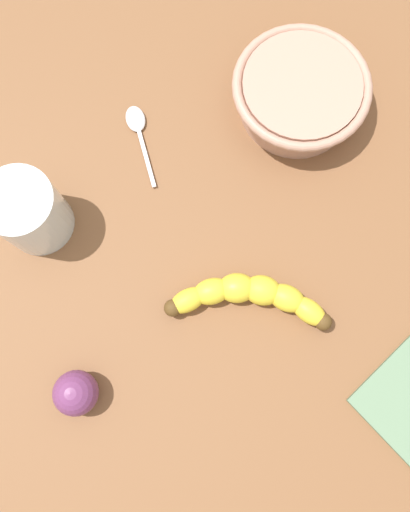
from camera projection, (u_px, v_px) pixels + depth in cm
name	position (u px, v px, depth cm)	size (l,w,h in cm)	color
wooden_tabletop	(194.00, 270.00, 62.70)	(120.00, 120.00, 3.00)	brown
banana	(249.00, 296.00, 58.75)	(8.46, 18.55, 3.45)	yellow
smoothie_glass	(30.00, 213.00, 58.30)	(8.05, 8.05, 8.95)	silver
ceramic_bowl	(300.00, 93.00, 62.61)	(16.66, 16.66, 5.49)	tan
plum_fruit	(76.00, 393.00, 55.72)	(4.93, 4.93, 4.93)	#6B3360
teaspoon	(137.00, 124.00, 64.83)	(11.29, 2.77, 0.80)	silver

